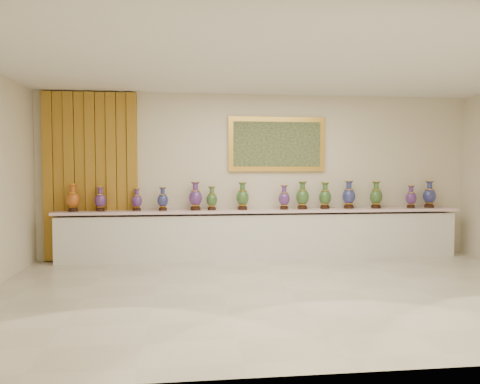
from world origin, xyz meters
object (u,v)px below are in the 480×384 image
object	(u,v)px
vase_0	(73,199)
vase_1	(100,200)
counter	(262,235)
vase_2	(137,201)

from	to	relation	value
vase_0	vase_1	size ratio (longest dim) A/B	1.12
counter	vase_0	world-z (taller)	vase_0
vase_0	vase_1	bearing A→B (deg)	4.37
vase_0	vase_1	distance (m)	0.45
counter	vase_1	distance (m)	2.92
vase_0	vase_2	size ratio (longest dim) A/B	1.22
counter	vase_0	bearing A→B (deg)	-179.22
counter	vase_2	distance (m)	2.31
counter	vase_0	distance (m)	3.36
vase_2	vase_1	bearing A→B (deg)	-178.25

